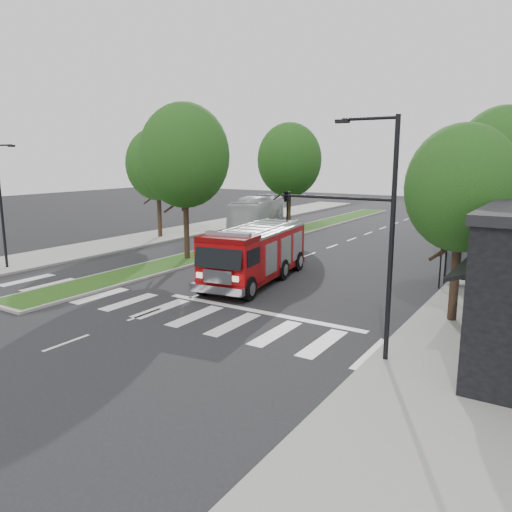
% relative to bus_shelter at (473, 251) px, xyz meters
% --- Properties ---
extents(ground, '(140.00, 140.00, 0.00)m').
position_rel_bus_shelter_xyz_m(ground, '(-11.20, -8.15, -2.04)').
color(ground, black).
rests_on(ground, ground).
extents(sidewalk_right, '(5.00, 80.00, 0.15)m').
position_rel_bus_shelter_xyz_m(sidewalk_right, '(1.30, 1.85, -1.96)').
color(sidewalk_right, gray).
rests_on(sidewalk_right, ground).
extents(sidewalk_left, '(5.00, 80.00, 0.15)m').
position_rel_bus_shelter_xyz_m(sidewalk_left, '(-25.70, 1.85, -1.96)').
color(sidewalk_left, gray).
rests_on(sidewalk_left, ground).
extents(median, '(3.00, 50.00, 0.15)m').
position_rel_bus_shelter_xyz_m(median, '(-17.20, 9.85, -1.96)').
color(median, gray).
rests_on(median, ground).
extents(bus_shelter, '(3.20, 1.60, 2.61)m').
position_rel_bus_shelter_xyz_m(bus_shelter, '(0.00, 0.00, 0.00)').
color(bus_shelter, black).
rests_on(bus_shelter, ground).
extents(tree_right_near, '(4.40, 4.40, 8.05)m').
position_rel_bus_shelter_xyz_m(tree_right_near, '(0.30, -6.15, 3.47)').
color(tree_right_near, black).
rests_on(tree_right_near, ground).
extents(tree_right_mid, '(5.60, 5.60, 9.72)m').
position_rel_bus_shelter_xyz_m(tree_right_mid, '(0.30, 5.85, 4.45)').
color(tree_right_mid, black).
rests_on(tree_right_mid, ground).
extents(tree_median_near, '(5.80, 5.80, 10.16)m').
position_rel_bus_shelter_xyz_m(tree_median_near, '(-17.20, -2.15, 4.77)').
color(tree_median_near, black).
rests_on(tree_median_near, ground).
extents(tree_median_far, '(5.60, 5.60, 9.72)m').
position_rel_bus_shelter_xyz_m(tree_median_far, '(-17.20, 11.85, 4.45)').
color(tree_median_far, black).
rests_on(tree_median_far, ground).
extents(tree_left_mid, '(5.20, 5.20, 9.16)m').
position_rel_bus_shelter_xyz_m(tree_left_mid, '(-25.20, 3.85, 4.12)').
color(tree_left_mid, black).
rests_on(tree_left_mid, ground).
extents(streetlight_right_near, '(4.08, 0.22, 8.00)m').
position_rel_bus_shelter_xyz_m(streetlight_right_near, '(-1.59, -11.65, 2.63)').
color(streetlight_right_near, black).
rests_on(streetlight_right_near, ground).
extents(streetlight_left_near, '(1.90, 0.20, 7.50)m').
position_rel_bus_shelter_xyz_m(streetlight_left_near, '(-24.56, -10.15, 2.16)').
color(streetlight_left_near, black).
rests_on(streetlight_left_near, ground).
extents(streetlight_right_far, '(2.11, 0.20, 8.00)m').
position_rel_bus_shelter_xyz_m(streetlight_right_far, '(-0.85, 11.85, 2.44)').
color(streetlight_right_far, black).
rests_on(streetlight_right_far, ground).
extents(fire_engine, '(4.04, 9.49, 3.19)m').
position_rel_bus_shelter_xyz_m(fire_engine, '(-10.29, -4.58, -0.51)').
color(fire_engine, '#630506').
rests_on(fire_engine, ground).
extents(city_bus, '(6.13, 11.69, 3.18)m').
position_rel_bus_shelter_xyz_m(city_bus, '(-20.61, 12.13, -0.45)').
color(city_bus, silver).
rests_on(city_bus, ground).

